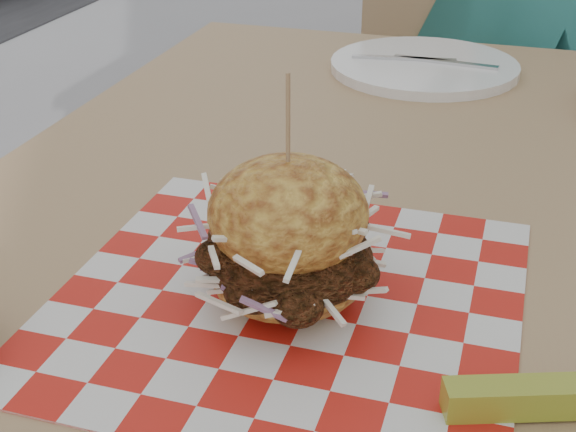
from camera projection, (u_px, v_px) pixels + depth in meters
name	position (u px, v px, depth m)	size (l,w,h in m)	color
patio_table	(357.00, 264.00, 0.84)	(0.80, 1.20, 0.75)	tan
patio_chair	(450.00, 96.00, 1.66)	(0.43, 0.44, 0.95)	tan
paper_liner	(288.00, 298.00, 0.64)	(0.36, 0.36, 0.00)	red
sandwich	(288.00, 241.00, 0.61)	(0.16, 0.16, 0.18)	gold
pickle_spear	(517.00, 398.00, 0.51)	(0.10, 0.02, 0.02)	#A7AB31
place_setting	(424.00, 66.00, 1.16)	(0.27, 0.27, 0.02)	white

